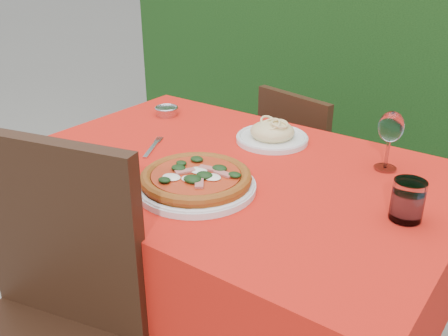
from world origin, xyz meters
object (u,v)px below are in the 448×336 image
Objects in this scene: chair_far at (303,168)px; pasta_plate at (272,134)px; chair_near at (41,322)px; wine_glass at (391,129)px; water_glass at (407,202)px; pizza_plate at (196,181)px; steel_ramekin at (167,112)px; fork at (151,149)px.

pasta_plate is (0.11, -0.46, 0.32)m from chair_far.
chair_near reaches higher than pasta_plate.
wine_glass is (0.37, 0.01, 0.10)m from pasta_plate.
chair_near is at bearing -135.77° from water_glass.
chair_far is at bearing 98.13° from pizza_plate.
pizza_plate is 4.32× the size of steel_ramekin.
chair_near is 1.02m from wine_glass.
water_glass is 1.26× the size of steel_ramekin.
chair_far is at bearing 50.95° from fork.
steel_ramekin is (-0.95, 0.23, -0.03)m from water_glass.
fork is (-0.63, -0.29, -0.12)m from wine_glass.
wine_glass is (0.48, -0.45, 0.41)m from chair_far.
chair_near reaches higher than chair_far.
pizza_plate reaches higher than fork.
pizza_plate is 1.47× the size of pasta_plate.
chair_near is 0.49m from pizza_plate.
pizza_plate reaches higher than chair_far.
wine_glass is at bearing 118.86° from water_glass.
pizza_plate is 0.41m from pasta_plate.
pasta_plate is at bearing 116.07° from chair_far.
water_glass is (0.50, -0.24, 0.02)m from pasta_plate.
steel_ramekin is (-0.34, 0.82, 0.22)m from chair_near.
pizza_plate is at bearing -40.75° from steel_ramekin.
wine_glass reaches higher than water_glass.
chair_near is 1.21× the size of chair_far.
fork is at bearing -133.20° from pasta_plate.
chair_near reaches higher than water_glass.
wine_glass is 0.94× the size of fork.
chair_near is 1.29m from chair_far.
chair_near is 0.87m from pasta_plate.
pizza_plate is 0.52m from water_glass.
fork is at bearing -56.20° from steel_ramekin.
wine_glass reaches higher than chair_far.
pizza_plate is at bearing -130.30° from wine_glass.
wine_glass is at bearing 149.46° from chair_far.
pasta_plate is at bearing 92.39° from pizza_plate.
steel_ramekin is at bearing -178.95° from wine_glass.
fork is (-0.16, -0.74, 0.30)m from chair_far.
chair_near is 2.82× the size of pizza_plate.
fork is (-0.77, -0.04, -0.04)m from water_glass.
pizza_plate is (0.12, 0.42, 0.23)m from chair_near.
wine_glass is (0.47, 0.84, 0.32)m from chair_near.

